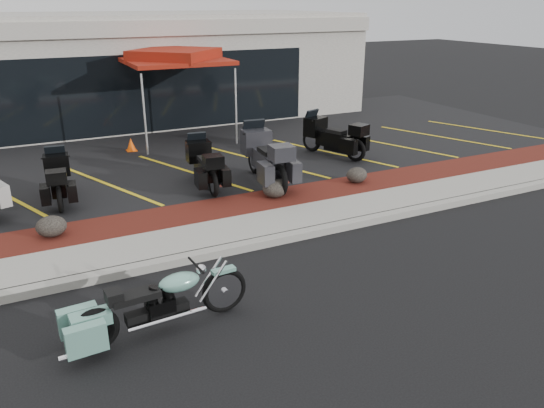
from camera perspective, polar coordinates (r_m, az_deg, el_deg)
ground at (r=9.61m, az=1.81°, el=-6.48°), size 90.00×90.00×0.00m
curb at (r=10.29m, az=-0.54°, el=-4.04°), size 24.00×0.25×0.15m
sidewalk at (r=10.87m, az=-2.15°, el=-2.64°), size 24.00×1.20×0.15m
mulch_bed at (r=11.89m, az=-4.53°, el=-0.53°), size 24.00×1.20×0.16m
upper_lot at (r=16.79m, az=-11.51°, el=5.54°), size 26.00×9.60×0.15m
dealership_building at (r=22.47m, az=-16.28°, el=14.01°), size 18.00×8.16×4.00m
boulder_left at (r=11.09m, az=-22.65°, el=-2.23°), size 0.58×0.48×0.41m
boulder_mid at (r=12.27m, az=0.33°, el=1.69°), size 0.60×0.50×0.43m
boulder_right at (r=13.47m, az=9.10°, el=3.10°), size 0.55×0.45×0.39m
hero_cruiser at (r=8.04m, az=-5.19°, el=-8.61°), size 2.73×0.86×0.95m
touring_black_front at (r=13.52m, az=-22.08°, el=3.51°), size 0.92×2.03×1.14m
touring_black_mid at (r=13.68m, az=-8.01°, el=5.20°), size 0.99×2.14×1.21m
touring_grey at (r=13.90m, az=-1.92°, el=6.17°), size 1.17×2.57×1.45m
touring_black_rear at (r=16.09m, az=4.32°, el=7.86°), size 1.57×2.35×1.28m
traffic_cone at (r=16.78m, az=-14.92°, el=6.21°), size 0.35×0.35×0.40m
popup_canopy at (r=17.57m, az=-10.39°, el=15.22°), size 3.91×3.91×2.87m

